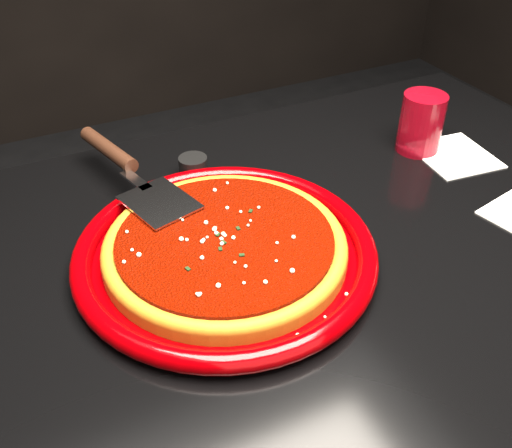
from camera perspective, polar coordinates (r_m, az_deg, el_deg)
The scene contains 11 objects.
table at distance 1.06m, azimuth 3.19°, elevation -18.39°, with size 1.20×0.80×0.75m, color black.
plate at distance 0.76m, azimuth -3.08°, elevation -2.75°, with size 0.40×0.40×0.03m, color #6E0002.
pizza_crust at distance 0.75m, azimuth -3.09°, elevation -2.48°, with size 0.32×0.32×0.02m, color #905612.
pizza_crust_rim at distance 0.75m, azimuth -3.11°, elevation -2.01°, with size 0.32×0.32×0.02m, color #905612.
pizza_sauce at distance 0.74m, azimuth -3.12°, elevation -1.66°, with size 0.28×0.28×0.01m, color #6A0B00.
parmesan_dusting at distance 0.74m, azimuth -3.14°, elevation -1.18°, with size 0.28×0.28×0.01m, color beige, non-canonical shape.
basil_flecks at distance 0.74m, azimuth -3.14°, elevation -1.25°, with size 0.25×0.25×0.00m, color black, non-canonical shape.
pizza_server at distance 0.87m, azimuth -12.24°, elevation 5.27°, with size 0.10×0.35×0.03m, color #B8BABF, non-canonical shape.
cup at distance 1.02m, azimuth 16.18°, elevation 9.66°, with size 0.07×0.07×0.10m, color maroon.
napkin_b at distance 1.05m, azimuth 19.24°, elevation 6.50°, with size 0.12×0.13×0.00m, color white.
ramekin at distance 0.93m, azimuth -6.29°, elevation 5.65°, with size 0.05×0.05×0.04m, color black.
Camera 1 is at (-0.32, -0.51, 1.25)m, focal length 40.00 mm.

